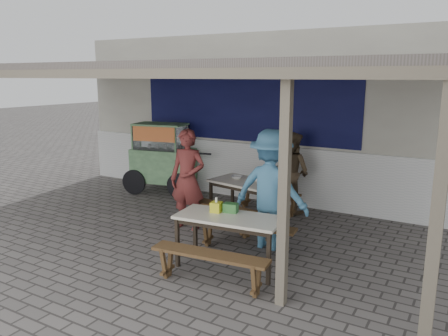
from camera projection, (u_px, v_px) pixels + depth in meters
ground at (168, 242)px, 7.05m from camera, size 60.00×60.00×0.00m
back_wall at (264, 117)px, 9.72m from camera, size 9.00×1.28×3.50m
warung_roof at (197, 70)px, 7.24m from camera, size 9.00×4.21×2.81m
table_left at (246, 185)px, 7.94m from camera, size 1.39×0.97×0.75m
bench_left_street at (222, 212)px, 7.50m from camera, size 1.40×0.52×0.45m
bench_left_wall at (267, 195)px, 8.52m from camera, size 1.40×0.52×0.45m
table_right at (229, 222)px, 5.96m from camera, size 1.51×0.80×0.75m
bench_right_street at (210, 261)px, 5.49m from camera, size 1.57×0.44×0.45m
bench_right_wall at (245, 230)px, 6.58m from camera, size 1.57×0.44×0.45m
vendor_cart at (162, 156)px, 9.84m from camera, size 1.89×1.04×1.58m
patron_street_side at (188, 179)px, 7.52m from camera, size 0.69×0.50×1.74m
patron_wall_side at (292, 172)px, 8.49m from camera, size 0.94×0.85×1.58m
patron_right_table at (271, 190)px, 6.65m from camera, size 1.20×0.70×1.85m
tissue_box at (216, 207)px, 6.11m from camera, size 0.16×0.16×0.14m
donation_box at (231, 208)px, 6.10m from camera, size 0.22×0.16×0.13m
condiment_jar at (257, 178)px, 7.92m from camera, size 0.08×0.08×0.09m
condiment_bowl at (237, 177)px, 8.12m from camera, size 0.27×0.27×0.05m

